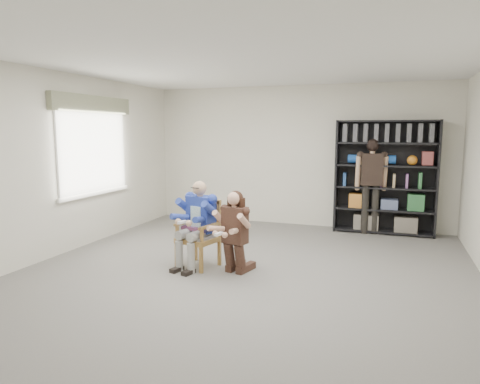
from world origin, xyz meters
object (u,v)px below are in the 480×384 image
at_px(bookshelf, 385,177).
at_px(standing_man, 371,187).
at_px(kneeling_woman, 234,233).
at_px(seated_man, 198,224).
at_px(armchair, 198,234).

bearing_deg(bookshelf, standing_man, -153.03).
distance_m(kneeling_woman, standing_man, 3.40).
relative_size(kneeling_woman, standing_man, 0.64).
bearing_deg(kneeling_woman, seated_man, -177.68).
relative_size(seated_man, bookshelf, 0.58).
height_order(armchair, kneeling_woman, kneeling_woman).
distance_m(armchair, seated_man, 0.14).
bearing_deg(armchair, seated_man, 40.57).
distance_m(bookshelf, standing_man, 0.32).
relative_size(seated_man, kneeling_woman, 1.09).
xyz_separation_m(seated_man, bookshelf, (2.42, 2.98, 0.44)).
xyz_separation_m(armchair, standing_man, (2.19, 2.86, 0.41)).
bearing_deg(kneeling_woman, armchair, -177.68).
distance_m(seated_man, bookshelf, 3.86).
xyz_separation_m(armchair, bookshelf, (2.42, 2.98, 0.58)).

